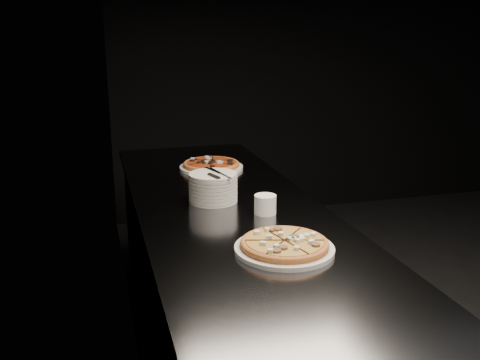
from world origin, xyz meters
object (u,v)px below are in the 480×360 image
object	(u,v)px
counter	(233,313)
pizza_tomato	(211,165)
plate_stack	(213,187)
pizza_mushroom	(284,245)
ramekin	(265,204)
cutlery	(216,174)

from	to	relation	value
counter	pizza_tomato	world-z (taller)	pizza_tomato
counter	plate_stack	size ratio (longest dim) A/B	12.34
pizza_mushroom	ramekin	bearing A→B (deg)	81.41
pizza_tomato	plate_stack	world-z (taller)	plate_stack
plate_stack	ramekin	size ratio (longest dim) A/B	2.34
pizza_mushroom	plate_stack	distance (m)	0.58
pizza_tomato	cutlery	distance (m)	0.56
counter	cutlery	distance (m)	0.59
pizza_tomato	plate_stack	size ratio (longest dim) A/B	1.75
pizza_mushroom	counter	bearing A→B (deg)	96.91
ramekin	plate_stack	bearing A→B (deg)	127.12
counter	pizza_tomato	xyz separation A→B (m)	(0.06, 0.65, 0.48)
pizza_mushroom	plate_stack	bearing A→B (deg)	100.21
plate_stack	ramekin	xyz separation A→B (m)	(0.16, -0.21, -0.02)
cutlery	ramekin	xyz separation A→B (m)	(0.15, -0.19, -0.08)
ramekin	cutlery	bearing A→B (deg)	127.78
pizza_mushroom	cutlery	world-z (taller)	cutlery
pizza_mushroom	plate_stack	xyz separation A→B (m)	(-0.10, 0.57, 0.04)
ramekin	pizza_tomato	bearing A→B (deg)	93.80
pizza_mushroom	cutlery	distance (m)	0.58
plate_stack	cutlery	distance (m)	0.06
pizza_tomato	cutlery	bearing A→B (deg)	-100.71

